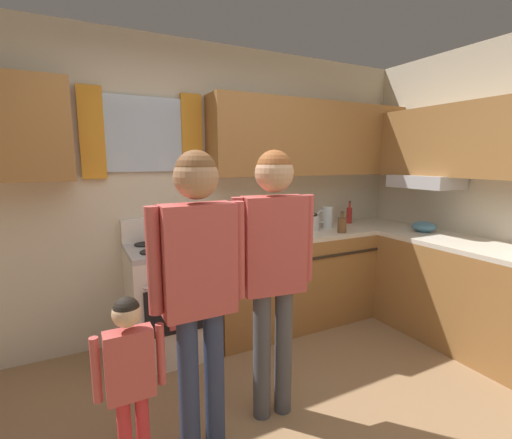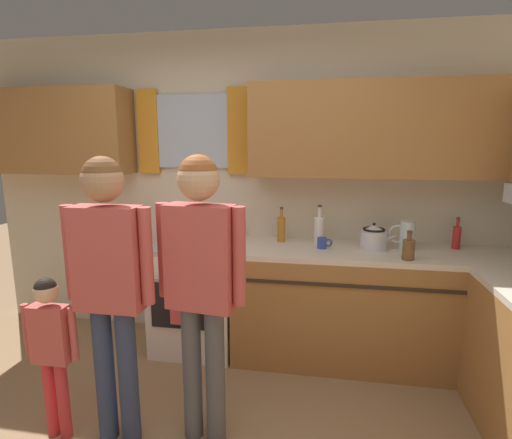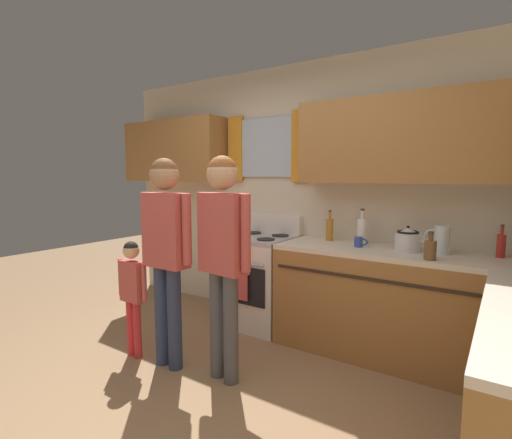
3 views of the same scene
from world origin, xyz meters
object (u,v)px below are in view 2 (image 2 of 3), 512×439
(stove_oven, at_px, (198,293))
(bottle_milk_white, at_px, (319,229))
(bottle_sauce_red, at_px, (457,237))
(bottle_oil_amber, at_px, (281,228))
(stovetop_kettle, at_px, (374,237))
(bottle_squat_brown, at_px, (409,249))
(mug_cobalt_blue, at_px, (323,243))
(water_pitcher, at_px, (406,236))
(small_child, at_px, (51,340))
(adult_holding_child, at_px, (109,269))
(adult_in_plaid, at_px, (201,268))

(stove_oven, bearing_deg, bottle_milk_white, 8.69)
(bottle_sauce_red, relative_size, bottle_oil_amber, 0.86)
(stovetop_kettle, bearing_deg, bottle_milk_white, 164.09)
(bottle_squat_brown, xyz_separation_m, mug_cobalt_blue, (-0.59, 0.20, -0.03))
(stove_oven, relative_size, bottle_milk_white, 3.51)
(bottle_sauce_red, bearing_deg, bottle_squat_brown, -138.52)
(water_pitcher, bearing_deg, small_child, -149.72)
(stovetop_kettle, bearing_deg, water_pitcher, 5.38)
(bottle_milk_white, xyz_separation_m, mug_cobalt_blue, (0.03, -0.16, -0.08))
(stovetop_kettle, relative_size, water_pitcher, 1.24)
(bottle_oil_amber, height_order, water_pitcher, bottle_oil_amber)
(stove_oven, height_order, water_pitcher, water_pitcher)
(mug_cobalt_blue, distance_m, adult_holding_child, 1.59)
(stovetop_kettle, bearing_deg, mug_cobalt_blue, -173.55)
(stove_oven, height_order, small_child, stove_oven)
(bottle_squat_brown, xyz_separation_m, adult_holding_child, (-1.72, -0.92, 0.05))
(bottle_sauce_red, distance_m, stovetop_kettle, 0.64)
(bottle_squat_brown, height_order, adult_in_plaid, adult_in_plaid)
(bottle_squat_brown, bearing_deg, stove_oven, 172.39)
(bottle_milk_white, bearing_deg, adult_holding_child, -130.63)
(stove_oven, distance_m, stovetop_kettle, 1.49)
(adult_in_plaid, relative_size, small_child, 1.69)
(adult_in_plaid, bearing_deg, stove_oven, 109.62)
(bottle_squat_brown, height_order, stovetop_kettle, stovetop_kettle)
(stove_oven, distance_m, bottle_milk_white, 1.14)
(bottle_oil_amber, distance_m, adult_in_plaid, 1.24)
(stove_oven, height_order, bottle_oil_amber, bottle_oil_amber)
(bottle_oil_amber, bearing_deg, adult_in_plaid, -104.34)
(bottle_milk_white, distance_m, adult_in_plaid, 1.34)
(bottle_sauce_red, relative_size, stovetop_kettle, 0.90)
(bottle_squat_brown, height_order, small_child, bottle_squat_brown)
(water_pitcher, height_order, adult_in_plaid, adult_in_plaid)
(bottle_milk_white, distance_m, adult_holding_child, 1.69)
(bottle_oil_amber, xyz_separation_m, stovetop_kettle, (0.72, -0.12, -0.01))
(bottle_oil_amber, xyz_separation_m, adult_in_plaid, (-0.31, -1.20, 0.02))
(bottle_sauce_red, bearing_deg, stove_oven, -175.56)
(mug_cobalt_blue, distance_m, stovetop_kettle, 0.39)
(bottle_squat_brown, bearing_deg, bottle_oil_amber, 158.10)
(bottle_milk_white, bearing_deg, water_pitcher, -8.37)
(stove_oven, bearing_deg, mug_cobalt_blue, -0.59)
(mug_cobalt_blue, height_order, adult_in_plaid, adult_in_plaid)
(stovetop_kettle, xyz_separation_m, adult_in_plaid, (-1.03, -1.08, 0.04))
(mug_cobalt_blue, distance_m, small_child, 1.92)
(small_child, bearing_deg, bottle_oil_amber, 49.15)
(bottle_squat_brown, distance_m, adult_holding_child, 1.95)
(adult_in_plaid, height_order, small_child, adult_in_plaid)
(adult_holding_child, bearing_deg, mug_cobalt_blue, 44.75)
(bottle_milk_white, height_order, adult_in_plaid, adult_in_plaid)
(adult_in_plaid, bearing_deg, small_child, -171.05)
(stove_oven, distance_m, adult_holding_child, 1.27)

